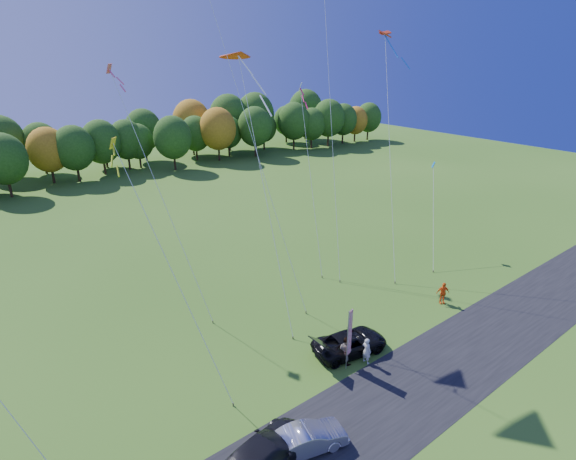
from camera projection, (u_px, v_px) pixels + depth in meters
ground at (347, 362)px, 27.98m from camera, size 160.00×160.00×0.00m
asphalt_strip at (398, 398)px, 25.04m from camera, size 90.00×6.00×0.01m
tree_line at (91, 180)px, 68.36m from camera, size 116.00×12.00×10.00m
black_suv at (350, 342)px, 28.73m from camera, size 5.29×3.21×1.37m
silver_sedan at (307, 439)px, 21.57m from camera, size 4.24×2.37×1.32m
dark_truck_a at (264, 456)px, 20.49m from camera, size 5.99×3.33×1.64m
person_tailgate_a at (367, 351)px, 27.64m from camera, size 0.45×0.66×1.75m
person_tailgate_b at (346, 350)px, 27.63m from camera, size 0.77×0.95×1.84m
person_east at (443, 293)px, 34.29m from camera, size 1.10×0.90×1.75m
feather_flag at (349, 333)px, 26.65m from camera, size 0.52×0.22×4.06m
kite_delta_blue at (249, 125)px, 30.66m from camera, size 4.95×10.04×27.38m
kite_parafoil_orange at (328, 68)px, 37.70m from camera, size 8.63×12.31×34.09m
kite_delta_red at (264, 186)px, 30.24m from camera, size 2.70×8.90×19.19m
kite_parafoil_rainbow at (390, 154)px, 38.29m from camera, size 7.15×8.34×20.15m
kite_diamond_yellow at (174, 275)px, 24.05m from camera, size 2.76×7.89×14.13m
kite_diamond_white at (311, 180)px, 38.62m from camera, size 3.06×6.79×15.96m
kite_diamond_pink at (162, 197)px, 31.32m from camera, size 2.81×8.96×17.62m
kite_diamond_blue_low at (433, 216)px, 40.95m from camera, size 5.32×5.01×8.65m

